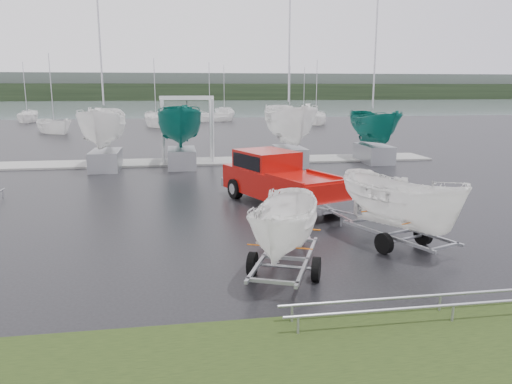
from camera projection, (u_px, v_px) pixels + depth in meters
The scene contains 23 objects.
ground_plane at pixel (215, 212), 18.85m from camera, with size 120.00×120.00×0.00m, color black.
lake at pixel (180, 108), 115.45m from camera, with size 300.00×300.00×0.00m, color gray.
grass_verge at pixel (269, 373), 8.23m from camera, with size 40.00×40.00×0.00m, color black.
dock at pixel (198, 162), 31.40m from camera, with size 30.00×3.00×0.12m, color gray.
treeline at pixel (177, 92), 182.45m from camera, with size 300.00×8.00×6.00m, color black.
far_hill at pixel (177, 86), 189.77m from camera, with size 300.00×6.00×10.00m, color #4C5651.
pickup_truck at pixel (276, 177), 20.10m from camera, with size 4.25×6.59×2.08m.
trailer_hitched at pixel (404, 156), 14.17m from camera, with size 2.41×3.78×5.01m.
trailer_parked at pixel (286, 179), 12.04m from camera, with size 2.48×3.78×4.50m.
boat_hoist at pixel (187, 120), 30.77m from camera, with size 3.30×2.18×4.12m.
keelboat_0 at pixel (102, 100), 27.83m from camera, with size 2.47×3.20×10.64m.
keelboat_1 at pixel (180, 97), 28.67m from camera, with size 2.57×3.20×7.93m.
keelboat_2 at pixel (291, 95), 29.48m from camera, with size 2.62×3.20×10.79m.
keelboat_3 at pixel (376, 107), 30.78m from camera, with size 2.18×3.20×10.34m.
mast_rack_2 at pixel (447, 300), 10.23m from camera, with size 7.00×0.56×0.06m.
moored_boat_0 at pixel (55, 133), 51.62m from camera, with size 3.36×3.38×11.19m.
moored_boat_1 at pixel (156, 126), 60.27m from camera, with size 3.06×3.11×11.48m.
moored_boat_2 at pixel (316, 124), 64.17m from camera, with size 3.08×3.13×11.37m.
moored_boat_3 at pixel (290, 117), 80.16m from camera, with size 3.00×2.97×10.88m.
moored_boat_4 at pixel (28, 122), 68.28m from camera, with size 2.66×2.71×11.21m.
moored_boat_5 at pixel (224, 117), 79.67m from camera, with size 3.10×3.15×11.35m.
moored_boat_6 at pixel (210, 121), 69.18m from camera, with size 3.15×3.09×11.58m.
moored_boat_7 at pixel (304, 115), 85.28m from camera, with size 2.42×2.47×10.86m.
Camera 1 is at (-1.41, -18.31, 4.62)m, focal length 35.00 mm.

